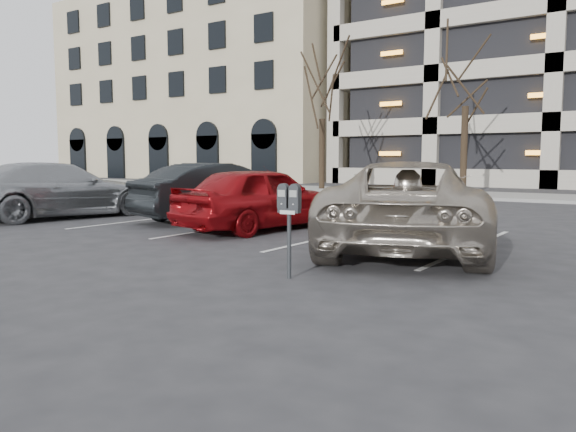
% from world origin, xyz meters
% --- Properties ---
extents(ground, '(140.00, 140.00, 0.00)m').
position_xyz_m(ground, '(0.00, 0.00, 0.00)').
color(ground, '#28282B').
rests_on(ground, ground).
extents(sidewalk, '(80.00, 4.00, 0.12)m').
position_xyz_m(sidewalk, '(0.00, 16.00, 0.06)').
color(sidewalk, gray).
rests_on(sidewalk, ground).
extents(stall_lines, '(16.90, 5.20, 0.00)m').
position_xyz_m(stall_lines, '(-1.40, 2.30, 0.01)').
color(stall_lines, silver).
rests_on(stall_lines, ground).
extents(office_building, '(26.00, 16.20, 15.00)m').
position_xyz_m(office_building, '(-28.00, 29.92, 7.49)').
color(office_building, tan).
rests_on(office_building, ground).
extents(tree_a, '(3.45, 3.45, 7.84)m').
position_xyz_m(tree_a, '(-10.00, 16.00, 5.66)').
color(tree_a, black).
rests_on(tree_a, ground).
extents(tree_b, '(3.71, 3.71, 8.42)m').
position_xyz_m(tree_b, '(-3.00, 16.00, 6.09)').
color(tree_b, black).
rests_on(tree_b, ground).
extents(parking_meter, '(0.33, 0.17, 1.25)m').
position_xyz_m(parking_meter, '(0.16, -1.75, 0.96)').
color(parking_meter, black).
rests_on(parking_meter, ground).
extents(suv_silver, '(4.26, 6.14, 1.56)m').
position_xyz_m(suv_silver, '(0.50, 1.56, 0.78)').
color(suv_silver, '#AEA394').
rests_on(suv_silver, ground).
extents(car_red, '(2.37, 4.45, 1.44)m').
position_xyz_m(car_red, '(-3.28, 2.19, 0.72)').
color(car_red, maroon).
rests_on(car_red, ground).
extents(car_dark, '(2.74, 4.77, 1.49)m').
position_xyz_m(car_dark, '(-5.36, 3.13, 0.74)').
color(car_dark, black).
rests_on(car_dark, ground).
extents(car_silver, '(3.04, 5.49, 1.51)m').
position_xyz_m(car_silver, '(-9.36, 1.11, 0.75)').
color(car_silver, '#9A9DA1').
rests_on(car_silver, ground).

